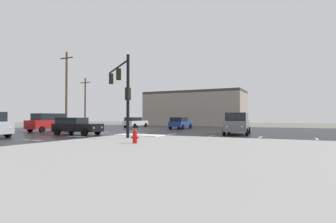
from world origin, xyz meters
name	(u,v)px	position (x,y,z in m)	size (l,w,h in m)	color
ground_plane	(119,133)	(0.00, 0.00, 0.00)	(120.00, 120.00, 0.00)	slate
road_asphalt	(119,133)	(0.00, 0.00, 0.01)	(44.00, 44.00, 0.02)	black
sidewalk_corner	(178,153)	(12.00, -12.00, 0.07)	(18.00, 18.00, 0.14)	#9E9E99
snow_strip_curbside	(139,135)	(5.00, -4.00, 0.17)	(4.00, 1.60, 0.06)	white
lane_markings	(120,134)	(1.20, -1.38, 0.02)	(36.15, 36.15, 0.01)	silver
traffic_signal_mast	(122,84)	(4.28, -5.45, 4.24)	(5.02, 4.28, 6.06)	black
fire_hydrant	(135,136)	(8.29, -9.74, 0.54)	(0.48, 0.26, 0.79)	red
strip_building_background	(194,109)	(-1.73, 27.47, 3.35)	(19.35, 8.00, 6.69)	gray
suv_grey	(237,123)	(11.62, 2.65, 1.09)	(2.55, 4.98, 2.03)	slate
sedan_blue	(180,123)	(2.17, 11.15, 0.85)	(2.15, 4.59, 1.58)	navy
sedan_white	(135,122)	(-6.48, 13.15, 0.85)	(2.21, 4.61, 1.58)	white
sedan_black	(76,126)	(-1.54, -4.39, 0.85)	(4.62, 2.25, 1.58)	black
suv_red	(49,122)	(-8.48, -1.48, 1.09)	(2.32, 4.90, 2.03)	#B21919
utility_pole_far	(66,89)	(-11.15, 3.50, 5.42)	(2.20, 0.28, 10.40)	brown
utility_pole_distant	(85,101)	(-17.84, 14.18, 4.56)	(2.20, 0.28, 8.70)	brown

